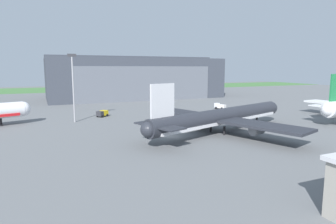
# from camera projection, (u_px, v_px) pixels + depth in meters

# --- Properties ---
(ground_plane) EXTENTS (440.00, 440.00, 0.00)m
(ground_plane) POSITION_uv_depth(u_px,v_px,m) (171.00, 136.00, 67.56)
(ground_plane) COLOR slate
(grass_field_strip) EXTENTS (440.00, 56.00, 0.08)m
(grass_field_strip) POSITION_uv_depth(u_px,v_px,m) (79.00, 89.00, 221.42)
(grass_field_strip) COLOR #46773E
(grass_field_strip) RESTS_ON ground_plane
(maintenance_hangar) EXTENTS (87.84, 40.73, 21.71)m
(maintenance_hangar) POSITION_uv_depth(u_px,v_px,m) (134.00, 78.00, 156.87)
(maintenance_hangar) COLOR #383D47
(maintenance_hangar) RESTS_ON ground_plane
(airliner_near_left) EXTENTS (46.62, 42.37, 12.51)m
(airliner_near_left) POSITION_uv_depth(u_px,v_px,m) (222.00, 117.00, 70.75)
(airliner_near_left) COLOR #282B33
(airliner_near_left) RESTS_ON ground_plane
(pushback_tractor) EXTENTS (4.21, 3.99, 1.93)m
(pushback_tractor) POSITION_uv_depth(u_px,v_px,m) (102.00, 113.00, 94.33)
(pushback_tractor) COLOR #2D2D33
(pushback_tractor) RESTS_ON ground_plane
(stair_truck) EXTENTS (3.51, 4.53, 2.26)m
(stair_truck) POSITION_uv_depth(u_px,v_px,m) (220.00, 106.00, 111.98)
(stair_truck) COLOR silver
(stair_truck) RESTS_ON ground_plane
(apron_light_mast) EXTENTS (2.40, 0.50, 19.50)m
(apron_light_mast) POSITION_uv_depth(u_px,v_px,m) (73.00, 83.00, 83.44)
(apron_light_mast) COLOR #99999E
(apron_light_mast) RESTS_ON ground_plane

